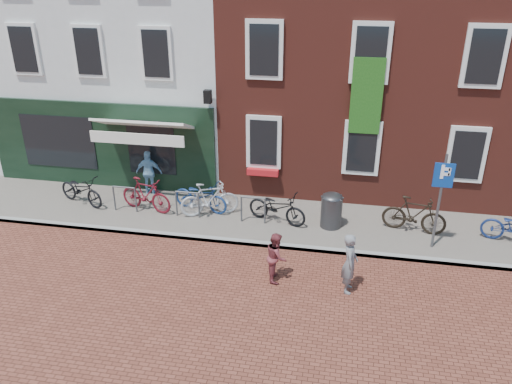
% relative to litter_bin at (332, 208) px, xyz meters
% --- Properties ---
extents(ground, '(80.00, 80.00, 0.00)m').
position_rel_litter_bin_xyz_m(ground, '(-2.76, -1.38, -0.68)').
color(ground, brown).
extents(sidewalk, '(24.00, 3.00, 0.10)m').
position_rel_litter_bin_xyz_m(sidewalk, '(-1.76, 0.12, -0.63)').
color(sidewalk, slate).
rests_on(sidewalk, ground).
extents(building_stucco, '(8.00, 8.00, 9.00)m').
position_rel_litter_bin_xyz_m(building_stucco, '(-7.76, 5.62, 3.82)').
color(building_stucco, silver).
rests_on(building_stucco, ground).
extents(building_brick_mid, '(6.00, 8.00, 10.00)m').
position_rel_litter_bin_xyz_m(building_brick_mid, '(-0.76, 5.62, 4.32)').
color(building_brick_mid, maroon).
rests_on(building_brick_mid, ground).
extents(building_brick_right, '(6.00, 8.00, 10.00)m').
position_rel_litter_bin_xyz_m(building_brick_right, '(5.24, 5.62, 4.32)').
color(building_brick_right, maroon).
rests_on(building_brick_right, ground).
extents(litter_bin, '(0.61, 0.61, 1.12)m').
position_rel_litter_bin_xyz_m(litter_bin, '(0.00, 0.00, 0.00)').
color(litter_bin, '#39393C').
rests_on(litter_bin, sidewalk).
extents(parking_sign, '(0.50, 0.08, 2.66)m').
position_rel_litter_bin_xyz_m(parking_sign, '(2.75, -0.67, 1.14)').
color(parking_sign, '#4C4C4F').
rests_on(parking_sign, sidewalk).
extents(woman, '(0.36, 0.55, 1.50)m').
position_rel_litter_bin_xyz_m(woman, '(0.56, -2.94, 0.07)').
color(woman, slate).
rests_on(woman, ground).
extents(boy, '(0.58, 0.68, 1.26)m').
position_rel_litter_bin_xyz_m(boy, '(-1.18, -2.78, -0.05)').
color(boy, brown).
rests_on(boy, ground).
extents(cafe_person, '(0.89, 0.43, 1.48)m').
position_rel_litter_bin_xyz_m(cafe_person, '(-6.00, 1.22, 0.16)').
color(cafe_person, '#8CBFE3').
rests_on(cafe_person, sidewalk).
extents(bicycle_0, '(1.93, 1.27, 0.96)m').
position_rel_litter_bin_xyz_m(bicycle_0, '(-7.83, 0.05, -0.10)').
color(bicycle_0, black).
rests_on(bicycle_0, sidewalk).
extents(bicycle_1, '(1.84, 0.92, 1.06)m').
position_rel_litter_bin_xyz_m(bicycle_1, '(-5.64, -0.02, -0.05)').
color(bicycle_1, maroon).
rests_on(bicycle_1, sidewalk).
extents(bicycle_2, '(1.93, 1.08, 0.96)m').
position_rel_litter_bin_xyz_m(bicycle_2, '(-3.99, 0.30, -0.10)').
color(bicycle_2, navy).
rests_on(bicycle_2, sidewalk).
extents(bicycle_3, '(1.82, 1.15, 1.06)m').
position_rel_litter_bin_xyz_m(bicycle_3, '(-3.63, 0.03, -0.05)').
color(bicycle_3, '#B7B6B9').
rests_on(bicycle_3, sidewalk).
extents(bicycle_4, '(1.93, 1.16, 0.96)m').
position_rel_litter_bin_xyz_m(bicycle_4, '(-1.57, -0.02, -0.10)').
color(bicycle_4, black).
rests_on(bicycle_4, sidewalk).
extents(bicycle_5, '(1.83, 0.81, 1.06)m').
position_rel_litter_bin_xyz_m(bicycle_5, '(2.31, 0.12, -0.05)').
color(bicycle_5, black).
rests_on(bicycle_5, sidewalk).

